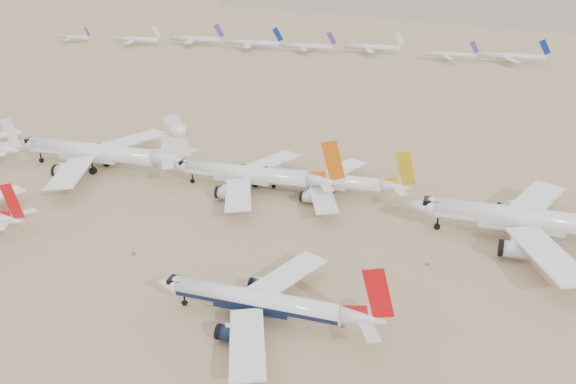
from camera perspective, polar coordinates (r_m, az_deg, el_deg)
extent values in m
plane|color=#977A58|center=(118.37, -6.38, -11.78)|extent=(7000.00, 7000.00, 0.00)
cylinder|color=silver|center=(112.40, -3.18, -10.88)|extent=(34.26, 4.05, 4.05)
cube|color=black|center=(112.69, -3.17, -11.10)|extent=(33.58, 4.11, 0.91)
sphere|color=silver|center=(118.72, -11.04, -9.29)|extent=(4.05, 4.05, 4.05)
cube|color=black|center=(118.40, -11.35, -8.78)|extent=(2.83, 2.63, 1.01)
cone|color=silver|center=(107.72, 7.68, -12.59)|extent=(8.57, 4.05, 4.05)
cube|color=silver|center=(103.02, -4.18, -15.03)|extent=(13.23, 20.85, 0.63)
cube|color=silver|center=(104.08, 8.22, -13.73)|extent=(5.44, 7.11, 0.24)
cylinder|color=black|center=(108.19, -5.74, -14.17)|extent=(4.76, 2.92, 2.92)
cube|color=silver|center=(121.57, 0.02, -8.36)|extent=(13.23, 20.85, 0.63)
cube|color=silver|center=(110.44, 8.95, -11.35)|extent=(5.44, 7.11, 0.24)
cylinder|color=black|center=(120.93, -2.58, -9.60)|extent=(4.76, 2.92, 2.92)
cube|color=#B70A0D|center=(104.12, 9.16, -10.14)|extent=(6.49, 0.32, 10.70)
cylinder|color=black|center=(120.49, -10.46, -11.01)|extent=(1.21, 0.51, 1.21)
cylinder|color=black|center=(112.03, -2.96, -13.40)|extent=(1.70, 1.01, 1.70)
cylinder|color=black|center=(116.33, -1.96, -11.82)|extent=(1.70, 1.01, 1.70)
cone|color=silver|center=(160.18, -26.48, -2.53)|extent=(7.90, 3.79, 3.79)
cube|color=silver|center=(156.68, -26.98, -2.99)|extent=(5.02, 6.56, 0.23)
cube|color=silver|center=(161.31, -25.25, -1.93)|extent=(5.02, 6.56, 0.23)
cube|color=#B70A0D|center=(156.63, -26.24, -0.84)|extent=(5.99, 0.30, 9.87)
cylinder|color=silver|center=(152.36, 23.10, -2.49)|extent=(45.36, 5.50, 5.50)
cube|color=silver|center=(152.64, 23.06, -2.72)|extent=(44.45, 5.58, 1.24)
sphere|color=silver|center=(151.27, 14.59, -1.48)|extent=(5.50, 5.50, 5.50)
cube|color=black|center=(150.69, 14.34, -0.92)|extent=(3.85, 3.57, 1.37)
cube|color=silver|center=(138.97, 24.89, -5.75)|extent=(17.52, 27.61, 0.85)
cylinder|color=silver|center=(143.47, 22.18, -5.48)|extent=(6.30, 3.96, 3.96)
cube|color=silver|center=(167.77, 23.88, -0.66)|extent=(17.52, 27.61, 0.85)
cylinder|color=silver|center=(163.67, 21.79, -1.84)|extent=(6.30, 3.96, 3.96)
cylinder|color=black|center=(153.55, 14.90, -3.41)|extent=(1.65, 0.69, 1.65)
cylinder|color=black|center=(151.32, 23.60, -4.95)|extent=(2.31, 1.37, 2.31)
cylinder|color=black|center=(158.20, 23.39, -3.68)|extent=(2.31, 1.37, 2.31)
cylinder|color=silver|center=(168.43, 3.72, 1.27)|extent=(34.32, 4.17, 4.17)
cube|color=silver|center=(168.63, 3.72, 1.11)|extent=(33.63, 4.23, 0.94)
sphere|color=silver|center=(173.01, -1.80, 1.92)|extent=(4.17, 4.17, 4.17)
cube|color=black|center=(172.79, -2.00, 2.30)|extent=(2.92, 2.71, 1.04)
cone|color=silver|center=(164.97, 10.88, 0.52)|extent=(8.58, 4.17, 4.17)
cube|color=silver|center=(157.31, 3.57, -0.65)|extent=(13.25, 20.89, 0.65)
cube|color=silver|center=(160.97, 11.29, 0.10)|extent=(5.45, 7.12, 0.25)
cylinder|color=silver|center=(162.30, 2.31, -0.57)|extent=(4.77, 3.00, 3.00)
cube|color=silver|center=(179.14, 5.49, 2.34)|extent=(13.25, 20.89, 0.65)
cube|color=silver|center=(168.28, 11.63, 1.11)|extent=(5.45, 7.12, 0.25)
cylinder|color=silver|center=(177.48, 3.78, 1.54)|extent=(4.77, 3.00, 3.00)
cube|color=gold|center=(162.60, 11.87, 2.35)|extent=(6.50, 0.33, 10.72)
cylinder|color=black|center=(174.24, -1.46, 0.61)|extent=(1.25, 0.52, 1.25)
cylinder|color=black|center=(167.02, 3.92, -0.39)|extent=(1.75, 1.04, 1.75)
cylinder|color=black|center=(172.25, 4.39, 0.35)|extent=(1.75, 1.04, 1.75)
cylinder|color=silver|center=(171.34, -4.27, 1.90)|extent=(39.21, 4.79, 4.79)
cube|color=silver|center=(171.56, -4.26, 1.72)|extent=(38.43, 4.86, 1.08)
sphere|color=silver|center=(179.20, -10.11, 2.57)|extent=(4.79, 4.79, 4.79)
cube|color=black|center=(179.07, -10.34, 2.99)|extent=(3.35, 3.12, 1.20)
cone|color=silver|center=(164.22, 3.61, 1.09)|extent=(9.80, 4.79, 4.79)
cube|color=silver|center=(158.77, -5.08, -0.23)|extent=(15.14, 23.86, 0.74)
cube|color=silver|center=(159.51, 3.88, 0.63)|extent=(6.22, 8.14, 0.29)
cylinder|color=silver|center=(165.02, -6.18, -0.16)|extent=(5.45, 3.45, 3.45)
cube|color=silver|center=(182.72, -1.78, 3.06)|extent=(15.14, 23.86, 0.74)
cube|color=silver|center=(167.69, 4.63, 1.76)|extent=(6.22, 8.14, 0.29)
cylinder|color=silver|center=(181.59, -3.75, 2.16)|extent=(5.45, 3.45, 3.45)
cube|color=#C4500D|center=(161.20, 4.61, 3.22)|extent=(7.43, 0.38, 12.25)
cylinder|color=black|center=(180.39, -9.67, 1.11)|extent=(1.44, 0.60, 1.44)
cylinder|color=black|center=(169.59, -4.13, 0.03)|extent=(2.01, 1.20, 2.01)
cylinder|color=black|center=(175.34, -3.32, 0.86)|extent=(2.01, 1.20, 2.01)
cylinder|color=silver|center=(198.30, -19.19, 3.92)|extent=(46.51, 5.57, 5.57)
cube|color=silver|center=(198.52, -19.17, 3.73)|extent=(45.58, 5.65, 1.25)
sphere|color=silver|center=(212.71, -24.28, 4.41)|extent=(5.57, 5.57, 5.57)
cube|color=black|center=(212.82, -24.51, 4.81)|extent=(3.90, 3.62, 1.39)
cone|color=silver|center=(182.88, -11.90, 3.29)|extent=(11.63, 5.57, 5.57)
cube|color=silver|center=(184.45, -21.17, 1.89)|extent=(17.96, 28.30, 0.87)
cube|color=silver|center=(177.22, -12.11, 2.86)|extent=(7.38, 9.65, 0.33)
cylinder|color=silver|center=(192.57, -21.64, 1.89)|extent=(6.46, 4.01, 4.01)
cube|color=silver|center=(209.19, -15.78, 5.04)|extent=(17.96, 28.30, 0.87)
cube|color=silver|center=(186.00, -10.52, 3.97)|extent=(7.38, 9.65, 0.33)
cylinder|color=silver|center=(209.55, -17.84, 4.10)|extent=(6.46, 4.01, 4.01)
cube|color=silver|center=(178.83, -11.20, 5.62)|extent=(8.81, 0.45, 14.52)
cylinder|color=silver|center=(178.16, -11.16, 6.16)|extent=(5.81, 3.61, 3.61)
cylinder|color=black|center=(213.48, -23.75, 2.97)|extent=(1.67, 0.70, 1.67)
cylinder|color=black|center=(195.96, -19.19, 2.06)|extent=(2.34, 1.39, 2.34)
cylinder|color=black|center=(201.80, -17.92, 2.84)|extent=(2.34, 1.39, 2.34)
cone|color=silver|center=(214.87, -26.52, 3.86)|extent=(8.76, 4.31, 4.31)
cube|color=silver|center=(210.84, -26.94, 3.60)|extent=(5.56, 7.27, 0.26)
cube|color=silver|center=(216.31, -25.50, 4.32)|extent=(5.56, 7.27, 0.26)
cube|color=silver|center=(211.52, -26.33, 5.36)|extent=(6.64, 0.34, 10.94)
cylinder|color=silver|center=(501.76, -20.97, 14.46)|extent=(29.51, 2.92, 2.92)
cube|color=#522F89|center=(492.77, -19.73, 15.08)|extent=(5.88, 0.29, 7.40)
cube|color=silver|center=(495.88, -21.51, 14.25)|extent=(7.78, 13.59, 0.29)
cube|color=silver|center=(507.80, -20.43, 14.57)|extent=(7.78, 13.59, 0.29)
cylinder|color=silver|center=(470.67, -15.16, 14.73)|extent=(39.12, 3.87, 3.87)
cube|color=silver|center=(460.28, -13.23, 15.56)|extent=(7.79, 0.39, 9.81)
cube|color=silver|center=(462.31, -15.83, 14.45)|extent=(10.31, 18.01, 0.39)
cube|color=silver|center=(479.24, -14.50, 14.87)|extent=(10.31, 18.01, 0.39)
cylinder|color=silver|center=(461.82, -9.38, 15.08)|extent=(43.45, 4.29, 4.29)
cube|color=#522F89|center=(452.09, -7.03, 15.97)|extent=(8.65, 0.43, 10.90)
cube|color=silver|center=(452.00, -10.03, 14.78)|extent=(11.45, 20.00, 0.43)
cube|color=silver|center=(471.88, -8.75, 15.21)|extent=(11.45, 20.00, 0.43)
cylinder|color=silver|center=(436.47, -3.61, 14.87)|extent=(42.45, 4.20, 4.20)
cube|color=navy|center=(428.74, -1.04, 15.71)|extent=(8.45, 0.42, 10.65)
cube|color=silver|center=(426.45, -4.15, 14.57)|extent=(11.18, 19.54, 0.42)
cube|color=silver|center=(446.72, -3.08, 14.99)|extent=(11.18, 19.54, 0.42)
cylinder|color=silver|center=(422.82, 1.97, 14.60)|extent=(38.12, 3.77, 3.77)
cube|color=#522F89|center=(417.45, 4.44, 15.32)|extent=(7.59, 0.38, 9.56)
cube|color=silver|center=(413.53, 1.58, 14.33)|extent=(10.04, 17.55, 0.38)
cube|color=silver|center=(432.31, 2.34, 14.71)|extent=(10.04, 17.55, 0.38)
cylinder|color=silver|center=(420.62, 8.55, 14.33)|extent=(40.34, 3.99, 3.99)
cube|color=silver|center=(417.04, 11.26, 15.02)|extent=(8.03, 0.40, 10.12)
cube|color=silver|center=(410.54, 8.29, 14.05)|extent=(10.63, 18.57, 0.40)
cube|color=silver|center=(430.90, 8.79, 14.45)|extent=(10.63, 18.57, 0.40)
cylinder|color=silver|center=(402.91, 16.00, 13.29)|extent=(33.79, 3.34, 3.34)
cube|color=#522F89|center=(401.84, 18.41, 13.80)|extent=(6.73, 0.33, 8.47)
cube|color=silver|center=(394.36, 15.92, 13.02)|extent=(8.90, 15.55, 0.33)
cube|color=silver|center=(411.62, 16.05, 13.40)|extent=(8.90, 15.55, 0.33)
cylinder|color=silver|center=(406.31, 21.75, 12.68)|extent=(40.81, 4.03, 4.03)
cube|color=navy|center=(407.02, 24.64, 13.23)|extent=(8.13, 0.40, 10.24)
cube|color=silver|center=(396.00, 21.81, 12.35)|extent=(10.75, 18.79, 0.40)
cube|color=silver|center=(416.82, 21.68, 12.84)|extent=(10.75, 18.79, 0.40)
ellipsoid|color=brown|center=(141.97, -15.39, -6.00)|extent=(0.98, 0.98, 0.54)
ellipsoid|color=brown|center=(113.27, 5.65, -13.41)|extent=(0.84, 0.84, 0.46)
ellipsoid|color=brown|center=(136.54, 14.01, -7.09)|extent=(0.98, 0.98, 0.54)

